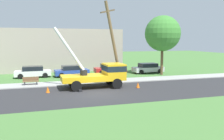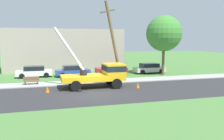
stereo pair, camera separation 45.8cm
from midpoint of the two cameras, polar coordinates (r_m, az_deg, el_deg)
ground_plane at (r=32.33m, az=-7.90°, el=-1.05°), size 120.00×120.00×0.00m
road_asphalt at (r=20.68m, az=-3.49°, el=-5.74°), size 80.00×8.11×0.01m
sidewalk_strip at (r=25.82m, az=-5.95°, el=-3.03°), size 80.00×2.57×0.10m
utility_truck at (r=23.05m, az=-2.14°, el=-0.82°), size 6.82×3.21×5.98m
leaning_utility_pole at (r=25.08m, az=0.93°, el=7.02°), size 2.79×1.23×8.83m
traffic_cone_ahead at (r=23.00m, az=6.95°, el=-3.74°), size 0.36×0.36×0.56m
traffic_cone_behind at (r=21.64m, az=-15.12°, el=-4.64°), size 0.36×0.36×0.56m
parked_sedan_white at (r=31.02m, az=-18.29°, el=-0.37°), size 4.45×2.11×1.42m
parked_sedan_blue at (r=30.65m, az=-9.27°, el=-0.19°), size 4.52×2.23×1.42m
parked_sedan_red at (r=32.38m, az=0.23°, el=0.31°), size 4.40×2.02×1.42m
parked_sedan_silver at (r=33.49m, az=9.59°, el=0.44°), size 4.45×2.11×1.42m
park_bench at (r=25.53m, az=-18.87°, el=-2.56°), size 1.60×0.45×0.90m
roadside_tree_near at (r=31.98m, az=13.14°, el=8.78°), size 4.78×4.78×8.00m
lowrise_building_backdrop at (r=37.75m, az=-11.18°, el=4.96°), size 18.00×6.00×6.40m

